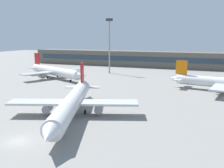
# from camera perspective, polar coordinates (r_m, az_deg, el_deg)

# --- Properties ---
(ground_plane) EXTENTS (400.00, 400.00, 0.00)m
(ground_plane) POSITION_cam_1_polar(r_m,az_deg,el_deg) (79.79, -0.92, -2.05)
(ground_plane) COLOR gray
(terminal_building) EXTENTS (156.44, 12.13, 9.00)m
(terminal_building) POSITION_cam_1_polar(r_m,az_deg,el_deg) (149.27, 9.95, 5.46)
(terminal_building) COLOR #5B564C
(terminal_building) RESTS_ON ground_plane
(airplane_near) EXTENTS (28.86, 40.33, 10.35)m
(airplane_near) POSITION_cam_1_polar(r_m,az_deg,el_deg) (56.65, -8.93, -4.17)
(airplane_near) COLOR silver
(airplane_near) RESTS_ON ground_plane
(airplane_far) EXTENTS (37.61, 27.16, 9.97)m
(airplane_far) POSITION_cam_1_polar(r_m,az_deg,el_deg) (109.76, -12.66, 2.79)
(airplane_far) COLOR silver
(airplane_far) RESTS_ON ground_plane
(floodlight_tower_west) EXTENTS (3.20, 0.80, 25.78)m
(floodlight_tower_west) POSITION_cam_1_polar(r_m,az_deg,el_deg) (121.73, -0.60, 9.40)
(floodlight_tower_west) COLOR gray
(floodlight_tower_west) RESTS_ON ground_plane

